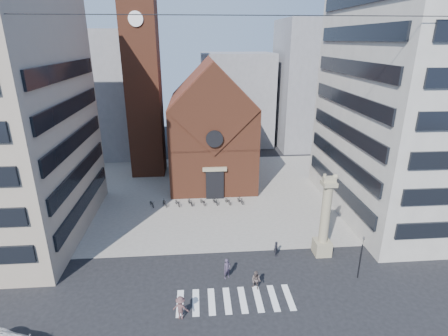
{
  "coord_description": "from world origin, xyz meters",
  "views": [
    {
      "loc": [
        -2.25,
        -26.29,
        20.37
      ],
      "look_at": [
        0.52,
        8.0,
        7.69
      ],
      "focal_mm": 28.0,
      "sensor_mm": 36.0,
      "label": 1
    }
  ],
  "objects_px": {
    "pedestrian_0": "(227,269)",
    "pedestrian_2": "(276,249)",
    "lion_column": "(325,223)",
    "traffic_light": "(361,256)",
    "pedestrian_1": "(256,280)",
    "scooter_0": "(152,203)"
  },
  "relations": [
    {
      "from": "lion_column",
      "to": "traffic_light",
      "type": "distance_m",
      "value": 4.62
    },
    {
      "from": "lion_column",
      "to": "scooter_0",
      "type": "bearing_deg",
      "value": 146.58
    },
    {
      "from": "pedestrian_0",
      "to": "pedestrian_2",
      "type": "relative_size",
      "value": 1.22
    },
    {
      "from": "pedestrian_2",
      "to": "scooter_0",
      "type": "bearing_deg",
      "value": 61.08
    },
    {
      "from": "lion_column",
      "to": "traffic_light",
      "type": "xyz_separation_m",
      "value": [
        1.99,
        -4.0,
        -1.17
      ]
    },
    {
      "from": "traffic_light",
      "to": "pedestrian_2",
      "type": "bearing_deg",
      "value": 149.14
    },
    {
      "from": "traffic_light",
      "to": "pedestrian_1",
      "type": "relative_size",
      "value": 2.45
    },
    {
      "from": "pedestrian_0",
      "to": "pedestrian_1",
      "type": "relative_size",
      "value": 1.12
    },
    {
      "from": "scooter_0",
      "to": "lion_column",
      "type": "bearing_deg",
      "value": -57.48
    },
    {
      "from": "lion_column",
      "to": "pedestrian_0",
      "type": "height_order",
      "value": "lion_column"
    },
    {
      "from": "traffic_light",
      "to": "pedestrian_0",
      "type": "xyz_separation_m",
      "value": [
        -11.85,
        0.96,
        -1.3
      ]
    },
    {
      "from": "traffic_light",
      "to": "pedestrian_2",
      "type": "distance_m",
      "value": 7.94
    },
    {
      "from": "scooter_0",
      "to": "pedestrian_0",
      "type": "bearing_deg",
      "value": -84.92
    },
    {
      "from": "lion_column",
      "to": "scooter_0",
      "type": "relative_size",
      "value": 5.45
    },
    {
      "from": "traffic_light",
      "to": "pedestrian_2",
      "type": "relative_size",
      "value": 2.66
    },
    {
      "from": "scooter_0",
      "to": "pedestrian_1",
      "type": "bearing_deg",
      "value": -81.33
    },
    {
      "from": "pedestrian_1",
      "to": "scooter_0",
      "type": "xyz_separation_m",
      "value": [
        -10.79,
        16.79,
        -0.41
      ]
    },
    {
      "from": "pedestrian_0",
      "to": "scooter_0",
      "type": "xyz_separation_m",
      "value": [
        -8.42,
        15.1,
        -0.52
      ]
    },
    {
      "from": "pedestrian_1",
      "to": "lion_column",
      "type": "bearing_deg",
      "value": 67.83
    },
    {
      "from": "lion_column",
      "to": "pedestrian_2",
      "type": "relative_size",
      "value": 5.36
    },
    {
      "from": "pedestrian_0",
      "to": "scooter_0",
      "type": "relative_size",
      "value": 1.24
    },
    {
      "from": "lion_column",
      "to": "pedestrian_1",
      "type": "bearing_deg",
      "value": -147.78
    }
  ]
}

